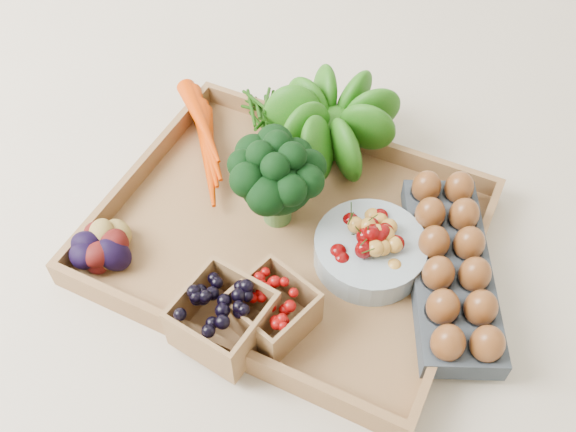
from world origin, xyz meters
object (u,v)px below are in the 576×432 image
at_px(tray, 288,237).
at_px(egg_carton, 449,271).
at_px(broccoli, 277,193).
at_px(cherry_bowl, 370,251).

bearing_deg(tray, egg_carton, 6.86).
bearing_deg(broccoli, tray, -38.21).
bearing_deg(broccoli, cherry_bowl, -4.76).
xyz_separation_m(cherry_bowl, egg_carton, (0.12, 0.02, -0.00)).
distance_m(broccoli, cherry_bowl, 0.16).
bearing_deg(cherry_bowl, broccoli, 175.24).
relative_size(cherry_bowl, egg_carton, 0.52).
height_order(broccoli, cherry_bowl, broccoli).
relative_size(tray, egg_carton, 1.73).
bearing_deg(cherry_bowl, egg_carton, 9.35).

